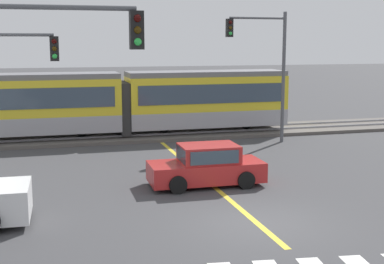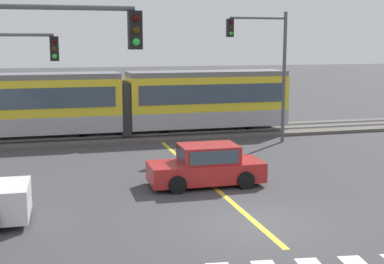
% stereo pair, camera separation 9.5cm
% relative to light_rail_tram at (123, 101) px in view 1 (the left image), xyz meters
% --- Properties ---
extents(ground_plane, '(200.00, 200.00, 0.00)m').
position_rel_light_rail_tram_xyz_m(ground_plane, '(1.72, -15.11, -2.05)').
color(ground_plane, '#3D3D3F').
extents(track_bed, '(120.00, 4.00, 0.18)m').
position_rel_light_rail_tram_xyz_m(track_bed, '(1.72, 0.01, -1.96)').
color(track_bed, '#56514C').
rests_on(track_bed, ground).
extents(rail_near, '(120.00, 0.08, 0.10)m').
position_rel_light_rail_tram_xyz_m(rail_near, '(1.72, -0.71, -1.82)').
color(rail_near, '#939399').
rests_on(rail_near, track_bed).
extents(rail_far, '(120.00, 0.08, 0.10)m').
position_rel_light_rail_tram_xyz_m(rail_far, '(1.72, 0.73, -1.82)').
color(rail_far, '#939399').
rests_on(rail_far, track_bed).
extents(light_rail_tram, '(18.50, 2.64, 3.43)m').
position_rel_light_rail_tram_xyz_m(light_rail_tram, '(0.00, 0.00, 0.00)').
color(light_rail_tram, '#9E9EA3').
rests_on(light_rail_tram, track_bed).
extents(lane_centre_line, '(0.20, 15.23, 0.01)m').
position_rel_light_rail_tram_xyz_m(lane_centre_line, '(1.72, -9.61, -2.05)').
color(lane_centre_line, gold).
rests_on(lane_centre_line, ground).
extents(sedan_crossing, '(4.23, 1.97, 1.52)m').
position_rel_light_rail_tram_xyz_m(sedan_crossing, '(1.52, -10.70, -1.35)').
color(sedan_crossing, '#B22323').
rests_on(sedan_crossing, ground).
extents(traffic_light_far_right, '(3.25, 0.38, 6.75)m').
position_rel_light_rail_tram_xyz_m(traffic_light_far_right, '(6.90, -3.46, 2.39)').
color(traffic_light_far_right, '#515459').
rests_on(traffic_light_far_right, ground).
extents(traffic_light_near_left, '(3.75, 0.38, 6.44)m').
position_rel_light_rail_tram_xyz_m(traffic_light_near_left, '(-4.23, -16.33, 2.19)').
color(traffic_light_near_left, '#515459').
rests_on(traffic_light_near_left, ground).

